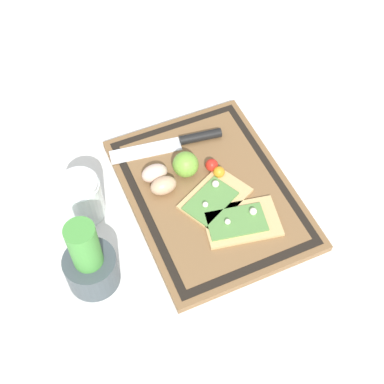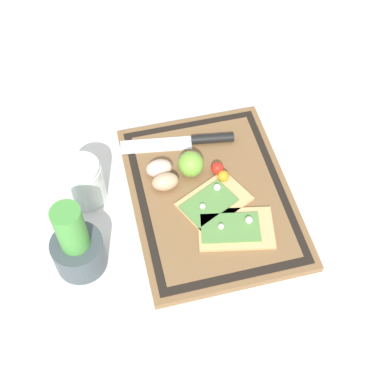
{
  "view_description": "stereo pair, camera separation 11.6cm",
  "coord_description": "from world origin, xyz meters",
  "px_view_note": "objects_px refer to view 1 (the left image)",
  "views": [
    {
      "loc": [
        -0.61,
        0.31,
        0.99
      ],
      "look_at": [
        0.0,
        0.04,
        0.04
      ],
      "focal_mm": 50.0,
      "sensor_mm": 36.0,
      "label": 1
    },
    {
      "loc": [
        -0.65,
        0.2,
        0.99
      ],
      "look_at": [
        0.0,
        0.04,
        0.04
      ],
      "focal_mm": 50.0,
      "sensor_mm": 36.0,
      "label": 2
    }
  ],
  "objects_px": {
    "egg_pink": "(155,173)",
    "herb_pot": "(90,263)",
    "egg_brown": "(163,185)",
    "sauce_jar": "(83,199)",
    "lime": "(186,164)",
    "cherry_tomato_yellow": "(219,172)",
    "pizza_slice_far": "(213,199)",
    "cherry_tomato_red": "(212,165)",
    "pizza_slice_near": "(241,221)",
    "knife": "(185,141)"
  },
  "relations": [
    {
      "from": "egg_pink",
      "to": "herb_pot",
      "type": "distance_m",
      "value": 0.26
    },
    {
      "from": "egg_brown",
      "to": "sauce_jar",
      "type": "xyz_separation_m",
      "value": [
        0.03,
        0.17,
        0.01
      ]
    },
    {
      "from": "lime",
      "to": "cherry_tomato_yellow",
      "type": "distance_m",
      "value": 0.08
    },
    {
      "from": "pizza_slice_far",
      "to": "cherry_tomato_yellow",
      "type": "xyz_separation_m",
      "value": [
        0.06,
        -0.04,
        0.01
      ]
    },
    {
      "from": "pizza_slice_far",
      "to": "cherry_tomato_red",
      "type": "relative_size",
      "value": 5.93
    },
    {
      "from": "pizza_slice_near",
      "to": "herb_pot",
      "type": "bearing_deg",
      "value": 88.02
    },
    {
      "from": "egg_brown",
      "to": "pizza_slice_near",
      "type": "bearing_deg",
      "value": -140.37
    },
    {
      "from": "cherry_tomato_yellow",
      "to": "herb_pot",
      "type": "bearing_deg",
      "value": 109.87
    },
    {
      "from": "cherry_tomato_red",
      "to": "herb_pot",
      "type": "relative_size",
      "value": 0.15
    },
    {
      "from": "pizza_slice_far",
      "to": "cherry_tomato_red",
      "type": "xyz_separation_m",
      "value": [
        0.08,
        -0.03,
        0.01
      ]
    },
    {
      "from": "sauce_jar",
      "to": "pizza_slice_near",
      "type": "bearing_deg",
      "value": -120.75
    },
    {
      "from": "pizza_slice_far",
      "to": "cherry_tomato_yellow",
      "type": "relative_size",
      "value": 6.59
    },
    {
      "from": "sauce_jar",
      "to": "lime",
      "type": "bearing_deg",
      "value": -90.75
    },
    {
      "from": "egg_brown",
      "to": "cherry_tomato_red",
      "type": "distance_m",
      "value": 0.12
    },
    {
      "from": "egg_pink",
      "to": "cherry_tomato_red",
      "type": "distance_m",
      "value": 0.13
    },
    {
      "from": "pizza_slice_far",
      "to": "cherry_tomato_yellow",
      "type": "distance_m",
      "value": 0.07
    },
    {
      "from": "pizza_slice_near",
      "to": "egg_brown",
      "type": "xyz_separation_m",
      "value": [
        0.14,
        0.12,
        0.01
      ]
    },
    {
      "from": "egg_brown",
      "to": "cherry_tomato_yellow",
      "type": "bearing_deg",
      "value": -94.74
    },
    {
      "from": "egg_brown",
      "to": "cherry_tomato_red",
      "type": "relative_size",
      "value": 2.03
    },
    {
      "from": "pizza_slice_near",
      "to": "cherry_tomato_red",
      "type": "bearing_deg",
      "value": -1.53
    },
    {
      "from": "pizza_slice_far",
      "to": "egg_pink",
      "type": "relative_size",
      "value": 2.92
    },
    {
      "from": "knife",
      "to": "cherry_tomato_red",
      "type": "bearing_deg",
      "value": -165.27
    },
    {
      "from": "egg_brown",
      "to": "cherry_tomato_yellow",
      "type": "height_order",
      "value": "egg_brown"
    },
    {
      "from": "lime",
      "to": "pizza_slice_near",
      "type": "bearing_deg",
      "value": -162.54
    },
    {
      "from": "cherry_tomato_yellow",
      "to": "cherry_tomato_red",
      "type": "bearing_deg",
      "value": 17.15
    },
    {
      "from": "egg_pink",
      "to": "sauce_jar",
      "type": "relative_size",
      "value": 0.54
    },
    {
      "from": "egg_pink",
      "to": "sauce_jar",
      "type": "xyz_separation_m",
      "value": [
        -0.01,
        0.17,
        0.01
      ]
    },
    {
      "from": "egg_pink",
      "to": "herb_pot",
      "type": "height_order",
      "value": "herb_pot"
    },
    {
      "from": "pizza_slice_far",
      "to": "cherry_tomato_red",
      "type": "distance_m",
      "value": 0.09
    },
    {
      "from": "egg_brown",
      "to": "sauce_jar",
      "type": "height_order",
      "value": "sauce_jar"
    },
    {
      "from": "herb_pot",
      "to": "sauce_jar",
      "type": "distance_m",
      "value": 0.17
    },
    {
      "from": "pizza_slice_near",
      "to": "cherry_tomato_red",
      "type": "relative_size",
      "value": 5.95
    },
    {
      "from": "knife",
      "to": "herb_pot",
      "type": "height_order",
      "value": "herb_pot"
    },
    {
      "from": "egg_pink",
      "to": "knife",
      "type": "bearing_deg",
      "value": -55.72
    },
    {
      "from": "pizza_slice_far",
      "to": "lime",
      "type": "height_order",
      "value": "lime"
    },
    {
      "from": "cherry_tomato_red",
      "to": "cherry_tomato_yellow",
      "type": "xyz_separation_m",
      "value": [
        -0.02,
        -0.01,
        -0.0
      ]
    },
    {
      "from": "cherry_tomato_yellow",
      "to": "egg_pink",
      "type": "bearing_deg",
      "value": 69.71
    },
    {
      "from": "cherry_tomato_yellow",
      "to": "sauce_jar",
      "type": "height_order",
      "value": "sauce_jar"
    },
    {
      "from": "lime",
      "to": "cherry_tomato_yellow",
      "type": "height_order",
      "value": "lime"
    },
    {
      "from": "egg_pink",
      "to": "cherry_tomato_yellow",
      "type": "relative_size",
      "value": 2.26
    },
    {
      "from": "cherry_tomato_yellow",
      "to": "herb_pot",
      "type": "xyz_separation_m",
      "value": [
        -0.12,
        0.33,
        0.03
      ]
    },
    {
      "from": "pizza_slice_far",
      "to": "egg_brown",
      "type": "relative_size",
      "value": 2.92
    },
    {
      "from": "lime",
      "to": "herb_pot",
      "type": "xyz_separation_m",
      "value": [
        -0.16,
        0.27,
        0.02
      ]
    },
    {
      "from": "pizza_slice_far",
      "to": "egg_pink",
      "type": "bearing_deg",
      "value": 41.5
    },
    {
      "from": "cherry_tomato_yellow",
      "to": "sauce_jar",
      "type": "relative_size",
      "value": 0.24
    },
    {
      "from": "cherry_tomato_yellow",
      "to": "pizza_slice_near",
      "type": "bearing_deg",
      "value": 175.07
    },
    {
      "from": "lime",
      "to": "cherry_tomato_red",
      "type": "distance_m",
      "value": 0.06
    },
    {
      "from": "pizza_slice_far",
      "to": "knife",
      "type": "bearing_deg",
      "value": -2.77
    },
    {
      "from": "egg_brown",
      "to": "cherry_tomato_yellow",
      "type": "distance_m",
      "value": 0.13
    },
    {
      "from": "pizza_slice_near",
      "to": "cherry_tomato_yellow",
      "type": "bearing_deg",
      "value": -4.93
    }
  ]
}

